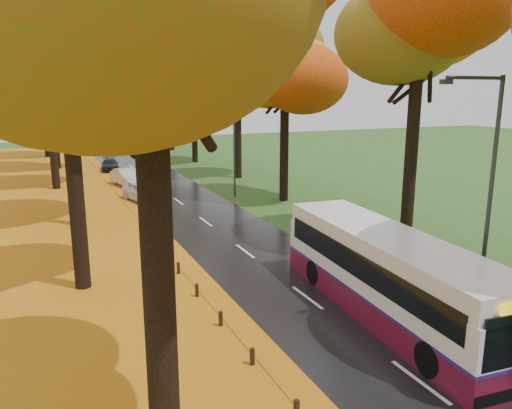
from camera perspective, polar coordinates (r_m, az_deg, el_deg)
road at (r=30.29m, az=-6.37°, el=-1.55°), size 6.50×90.00×0.04m
centre_line at (r=30.29m, az=-6.37°, el=-1.51°), size 0.12×90.00×0.01m
leaf_verge at (r=29.01m, az=-23.58°, el=-3.25°), size 12.00×90.00×0.02m
leaf_drift at (r=29.55m, az=-12.01°, el=-2.08°), size 0.90×90.00×0.01m
trees_left at (r=30.18m, az=-21.75°, el=15.82°), size 9.20×74.00×13.88m
trees_right at (r=33.97m, az=4.30°, el=16.50°), size 9.30×74.20×13.96m
streetlamp_near at (r=17.03m, az=24.77°, el=2.15°), size 2.45×0.18×8.00m
streetlamp_mid at (r=35.48m, az=-2.90°, el=8.32°), size 2.45×0.18×8.00m
streetlamp_far at (r=56.53m, az=-11.05°, el=9.81°), size 2.45×0.18×8.00m
bus at (r=17.56m, az=14.86°, el=-7.57°), size 3.27×10.97×2.85m
car_white at (r=35.52m, az=-12.95°, el=1.48°), size 2.43×4.15×1.33m
car_silver at (r=41.50m, az=-14.51°, el=3.04°), size 2.20×4.33×1.36m
car_dark at (r=49.96m, az=-16.36°, el=4.41°), size 2.01×4.04×1.13m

